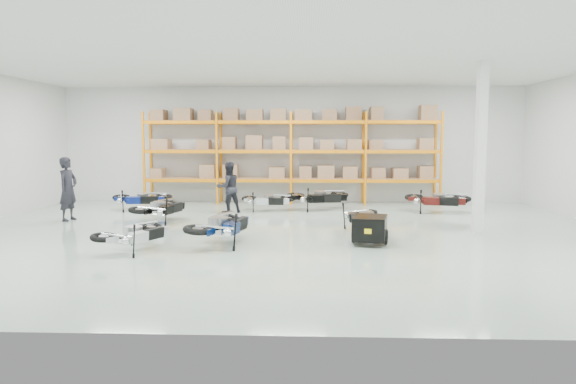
{
  "coord_description": "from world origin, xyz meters",
  "views": [
    {
      "loc": [
        0.63,
        -13.28,
        2.5
      ],
      "look_at": [
        0.12,
        0.07,
        1.1
      ],
      "focal_mm": 32.0,
      "sensor_mm": 36.0,
      "label": 1
    }
  ],
  "objects_px": {
    "moto_back_a": "(141,195)",
    "moto_black_far_left": "(161,204)",
    "moto_back_b": "(268,197)",
    "moto_back_d": "(438,196)",
    "moto_blue_centre": "(222,220)",
    "person_left": "(68,189)",
    "moto_back_c": "(319,193)",
    "person_back": "(228,187)",
    "trailer": "(370,228)",
    "moto_silver_left": "(135,229)",
    "moto_touring_right": "(363,213)"
  },
  "relations": [
    {
      "from": "moto_back_a",
      "to": "moto_black_far_left",
      "type": "bearing_deg",
      "value": -154.67
    },
    {
      "from": "moto_back_b",
      "to": "moto_back_d",
      "type": "relative_size",
      "value": 0.85
    },
    {
      "from": "moto_blue_centre",
      "to": "person_left",
      "type": "height_order",
      "value": "person_left"
    },
    {
      "from": "moto_back_b",
      "to": "moto_back_c",
      "type": "xyz_separation_m",
      "value": [
        1.79,
        0.32,
        0.1
      ]
    },
    {
      "from": "moto_back_a",
      "to": "person_left",
      "type": "distance_m",
      "value": 2.69
    },
    {
      "from": "moto_black_far_left",
      "to": "person_back",
      "type": "height_order",
      "value": "person_back"
    },
    {
      "from": "trailer",
      "to": "moto_back_c",
      "type": "bearing_deg",
      "value": 112.44
    },
    {
      "from": "person_left",
      "to": "moto_black_far_left",
      "type": "bearing_deg",
      "value": -83.4
    },
    {
      "from": "trailer",
      "to": "person_back",
      "type": "relative_size",
      "value": 0.96
    },
    {
      "from": "person_back",
      "to": "moto_silver_left",
      "type": "bearing_deg",
      "value": 49.13
    },
    {
      "from": "person_left",
      "to": "moto_back_b",
      "type": "bearing_deg",
      "value": -56.74
    },
    {
      "from": "moto_silver_left",
      "to": "moto_back_d",
      "type": "relative_size",
      "value": 0.88
    },
    {
      "from": "moto_back_c",
      "to": "person_back",
      "type": "height_order",
      "value": "person_back"
    },
    {
      "from": "moto_black_far_left",
      "to": "moto_back_d",
      "type": "xyz_separation_m",
      "value": [
        8.73,
        2.36,
        0.02
      ]
    },
    {
      "from": "person_left",
      "to": "moto_back_c",
      "type": "bearing_deg",
      "value": -59.17
    },
    {
      "from": "moto_blue_centre",
      "to": "moto_back_a",
      "type": "relative_size",
      "value": 1.1
    },
    {
      "from": "moto_back_b",
      "to": "person_left",
      "type": "distance_m",
      "value": 6.35
    },
    {
      "from": "trailer",
      "to": "person_back",
      "type": "xyz_separation_m",
      "value": [
        -4.14,
        5.07,
        0.47
      ]
    },
    {
      "from": "moto_black_far_left",
      "to": "person_left",
      "type": "xyz_separation_m",
      "value": [
        -2.93,
        0.29,
        0.41
      ]
    },
    {
      "from": "moto_black_far_left",
      "to": "person_back",
      "type": "distance_m",
      "value": 2.73
    },
    {
      "from": "moto_black_far_left",
      "to": "moto_back_c",
      "type": "xyz_separation_m",
      "value": [
        4.77,
        2.88,
        0.03
      ]
    },
    {
      "from": "moto_back_c",
      "to": "person_back",
      "type": "xyz_separation_m",
      "value": [
        -3.08,
        -0.76,
        0.27
      ]
    },
    {
      "from": "person_back",
      "to": "moto_back_a",
      "type": "bearing_deg",
      "value": -36.36
    },
    {
      "from": "trailer",
      "to": "moto_back_d",
      "type": "distance_m",
      "value": 6.06
    },
    {
      "from": "moto_back_d",
      "to": "moto_black_far_left",
      "type": "bearing_deg",
      "value": 119.85
    },
    {
      "from": "moto_touring_right",
      "to": "moto_silver_left",
      "type": "bearing_deg",
      "value": -154.16
    },
    {
      "from": "moto_silver_left",
      "to": "moto_touring_right",
      "type": "height_order",
      "value": "moto_touring_right"
    },
    {
      "from": "moto_touring_right",
      "to": "person_left",
      "type": "bearing_deg",
      "value": 169.31
    },
    {
      "from": "moto_back_a",
      "to": "moto_silver_left",
      "type": "bearing_deg",
      "value": -167.5
    },
    {
      "from": "moto_blue_centre",
      "to": "moto_back_a",
      "type": "xyz_separation_m",
      "value": [
        -3.77,
        5.61,
        -0.05
      ]
    },
    {
      "from": "moto_back_d",
      "to": "person_back",
      "type": "bearing_deg",
      "value": 106.67
    },
    {
      "from": "trailer",
      "to": "moto_blue_centre",
      "type": "bearing_deg",
      "value": -164.58
    },
    {
      "from": "moto_black_far_left",
      "to": "moto_touring_right",
      "type": "distance_m",
      "value": 5.99
    },
    {
      "from": "moto_back_c",
      "to": "moto_silver_left",
      "type": "bearing_deg",
      "value": 134.97
    },
    {
      "from": "moto_silver_left",
      "to": "moto_black_far_left",
      "type": "xyz_separation_m",
      "value": [
        -0.54,
        3.92,
        0.05
      ]
    },
    {
      "from": "moto_black_far_left",
      "to": "person_left",
      "type": "distance_m",
      "value": 2.97
    },
    {
      "from": "moto_silver_left",
      "to": "moto_back_d",
      "type": "xyz_separation_m",
      "value": [
        8.19,
        6.28,
        0.07
      ]
    },
    {
      "from": "moto_silver_left",
      "to": "moto_back_b",
      "type": "distance_m",
      "value": 6.93
    },
    {
      "from": "moto_back_a",
      "to": "moto_back_b",
      "type": "height_order",
      "value": "moto_back_a"
    },
    {
      "from": "trailer",
      "to": "moto_back_a",
      "type": "distance_m",
      "value": 9.04
    },
    {
      "from": "moto_silver_left",
      "to": "moto_back_c",
      "type": "xyz_separation_m",
      "value": [
        4.22,
        6.81,
        0.09
      ]
    },
    {
      "from": "person_back",
      "to": "moto_back_c",
      "type": "bearing_deg",
      "value": 163.83
    },
    {
      "from": "moto_silver_left",
      "to": "moto_back_c",
      "type": "distance_m",
      "value": 8.01
    },
    {
      "from": "moto_back_a",
      "to": "moto_back_d",
      "type": "relative_size",
      "value": 0.94
    },
    {
      "from": "moto_back_c",
      "to": "moto_back_d",
      "type": "relative_size",
      "value": 1.03
    },
    {
      "from": "moto_back_d",
      "to": "moto_blue_centre",
      "type": "bearing_deg",
      "value": 145.62
    },
    {
      "from": "moto_touring_right",
      "to": "moto_back_c",
      "type": "xyz_separation_m",
      "value": [
        -1.06,
        4.24,
        0.07
      ]
    },
    {
      "from": "moto_black_far_left",
      "to": "person_back",
      "type": "relative_size",
      "value": 1.06
    },
    {
      "from": "moto_back_b",
      "to": "trailer",
      "type": "bearing_deg",
      "value": -150.84
    },
    {
      "from": "moto_back_a",
      "to": "moto_touring_right",
      "type": "bearing_deg",
      "value": -122.3
    }
  ]
}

